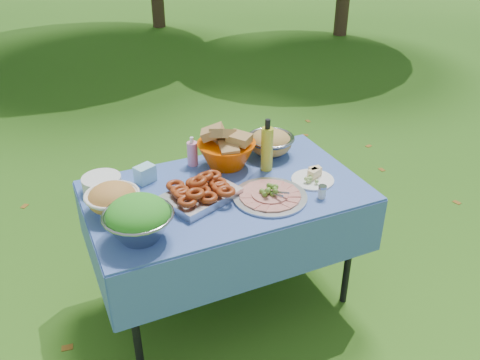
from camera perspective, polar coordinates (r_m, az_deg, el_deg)
name	(u,v)px	position (r m, az deg, el deg)	size (l,w,h in m)	color
ground	(227,296)	(3.17, -1.42, -12.90)	(80.00, 80.00, 0.00)	#113509
picnic_table	(227,246)	(2.93, -1.51, -7.45)	(1.46, 0.86, 0.76)	#75A7E1
salad_bowl	(138,219)	(2.34, -11.34, -4.30)	(0.32, 0.32, 0.21)	#93969C
pasta_bowl_white	(112,198)	(2.57, -14.13, -1.99)	(0.26, 0.26, 0.15)	white
plate_stack	(102,183)	(2.79, -15.25, -0.36)	(0.21, 0.21, 0.08)	white
wipes_box	(145,174)	(2.81, -10.61, 0.68)	(0.10, 0.07, 0.09)	#A0E6F8
sanitizer_bottle	(192,151)	(2.93, -5.37, 3.25)	(0.06, 0.06, 0.17)	pink
bread_bowl	(226,148)	(2.90, -1.53, 3.63)	(0.34, 0.34, 0.22)	#E65100
pasta_bowl_steel	(270,142)	(3.05, 3.43, 4.28)	(0.28, 0.28, 0.15)	#93969C
fried_tray	(201,192)	(2.61, -4.44, -1.39)	(0.37, 0.26, 0.09)	silver
charcuterie_platter	(270,191)	(2.62, 3.41, -1.20)	(0.39, 0.39, 0.09)	#AAABB0
oil_bottle	(267,145)	(2.84, 3.06, 3.96)	(0.07, 0.07, 0.31)	gold
cheese_plate	(313,176)	(2.80, 8.19, 0.50)	(0.23, 0.23, 0.06)	white
shaker	(322,192)	(2.66, 9.21, -1.31)	(0.04, 0.04, 0.07)	silver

